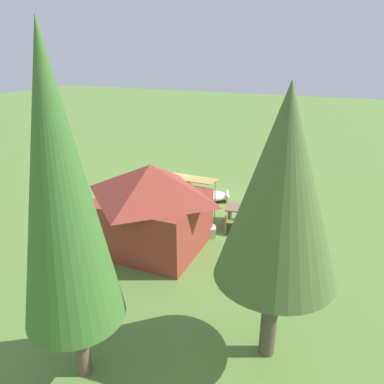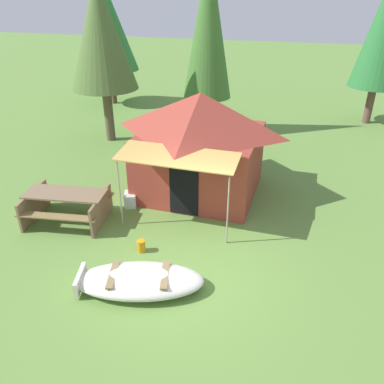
{
  "view_description": "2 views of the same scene",
  "coord_description": "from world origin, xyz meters",
  "px_view_note": "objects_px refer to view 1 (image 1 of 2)",
  "views": [
    {
      "loc": [
        -6.06,
        13.16,
        6.25
      ],
      "look_at": [
        -1.18,
        1.38,
        1.19
      ],
      "focal_mm": 34.32,
      "sensor_mm": 36.0,
      "label": 1
    },
    {
      "loc": [
        1.92,
        -6.04,
        5.28
      ],
      "look_at": [
        -0.23,
        1.21,
        1.26
      ],
      "focal_mm": 36.07,
      "sensor_mm": 36.0,
      "label": 2
    }
  ],
  "objects_px": {
    "cooler_box": "(211,231)",
    "fuel_can": "(201,208)",
    "pine_tree_far_center": "(60,189)",
    "picnic_table": "(253,216)",
    "beached_rowboat": "(201,195)",
    "canvas_cabin_tent": "(152,205)",
    "pine_tree_back_right": "(282,189)"
  },
  "relations": [
    {
      "from": "canvas_cabin_tent",
      "to": "pine_tree_back_right",
      "type": "relative_size",
      "value": 0.7
    },
    {
      "from": "pine_tree_far_center",
      "to": "beached_rowboat",
      "type": "bearing_deg",
      "value": -83.32
    },
    {
      "from": "pine_tree_far_center",
      "to": "pine_tree_back_right",
      "type": "bearing_deg",
      "value": -149.59
    },
    {
      "from": "beached_rowboat",
      "to": "picnic_table",
      "type": "bearing_deg",
      "value": 146.02
    },
    {
      "from": "picnic_table",
      "to": "cooler_box",
      "type": "distance_m",
      "value": 1.69
    },
    {
      "from": "cooler_box",
      "to": "fuel_can",
      "type": "relative_size",
      "value": 1.56
    },
    {
      "from": "canvas_cabin_tent",
      "to": "fuel_can",
      "type": "distance_m",
      "value": 3.53
    },
    {
      "from": "picnic_table",
      "to": "pine_tree_far_center",
      "type": "xyz_separation_m",
      "value": [
        1.64,
        7.64,
        3.55
      ]
    },
    {
      "from": "picnic_table",
      "to": "pine_tree_far_center",
      "type": "distance_m",
      "value": 8.58
    },
    {
      "from": "beached_rowboat",
      "to": "pine_tree_far_center",
      "type": "height_order",
      "value": "pine_tree_far_center"
    },
    {
      "from": "canvas_cabin_tent",
      "to": "picnic_table",
      "type": "bearing_deg",
      "value": -137.56
    },
    {
      "from": "pine_tree_far_center",
      "to": "picnic_table",
      "type": "bearing_deg",
      "value": -102.08
    },
    {
      "from": "cooler_box",
      "to": "fuel_can",
      "type": "bearing_deg",
      "value": -59.19
    },
    {
      "from": "canvas_cabin_tent",
      "to": "picnic_table",
      "type": "relative_size",
      "value": 1.85
    },
    {
      "from": "canvas_cabin_tent",
      "to": "cooler_box",
      "type": "xyz_separation_m",
      "value": [
        -1.57,
        -1.39,
        -1.3
      ]
    },
    {
      "from": "pine_tree_back_right",
      "to": "picnic_table",
      "type": "bearing_deg",
      "value": -73.28
    },
    {
      "from": "cooler_box",
      "to": "pine_tree_back_right",
      "type": "distance_m",
      "value": 6.51
    },
    {
      "from": "pine_tree_far_center",
      "to": "cooler_box",
      "type": "bearing_deg",
      "value": -93.86
    },
    {
      "from": "picnic_table",
      "to": "pine_tree_back_right",
      "type": "height_order",
      "value": "pine_tree_back_right"
    },
    {
      "from": "beached_rowboat",
      "to": "canvas_cabin_tent",
      "type": "bearing_deg",
      "value": 89.69
    },
    {
      "from": "fuel_can",
      "to": "pine_tree_back_right",
      "type": "height_order",
      "value": "pine_tree_back_right"
    },
    {
      "from": "cooler_box",
      "to": "fuel_can",
      "type": "distance_m",
      "value": 2.15
    },
    {
      "from": "beached_rowboat",
      "to": "pine_tree_back_right",
      "type": "xyz_separation_m",
      "value": [
        -4.45,
        7.53,
        3.64
      ]
    },
    {
      "from": "beached_rowboat",
      "to": "pine_tree_far_center",
      "type": "xyz_separation_m",
      "value": [
        -1.11,
        9.49,
        3.84
      ]
    },
    {
      "from": "beached_rowboat",
      "to": "picnic_table",
      "type": "distance_m",
      "value": 3.32
    },
    {
      "from": "beached_rowboat",
      "to": "pine_tree_far_center",
      "type": "bearing_deg",
      "value": 96.68
    },
    {
      "from": "canvas_cabin_tent",
      "to": "pine_tree_back_right",
      "type": "height_order",
      "value": "pine_tree_back_right"
    },
    {
      "from": "beached_rowboat",
      "to": "pine_tree_back_right",
      "type": "bearing_deg",
      "value": 120.6
    },
    {
      "from": "pine_tree_back_right",
      "to": "pine_tree_far_center",
      "type": "xyz_separation_m",
      "value": [
        3.34,
        1.96,
        0.21
      ]
    },
    {
      "from": "beached_rowboat",
      "to": "fuel_can",
      "type": "distance_m",
      "value": 1.23
    },
    {
      "from": "canvas_cabin_tent",
      "to": "pine_tree_far_center",
      "type": "distance_m",
      "value": 5.83
    },
    {
      "from": "cooler_box",
      "to": "picnic_table",
      "type": "bearing_deg",
      "value": -136.31
    }
  ]
}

